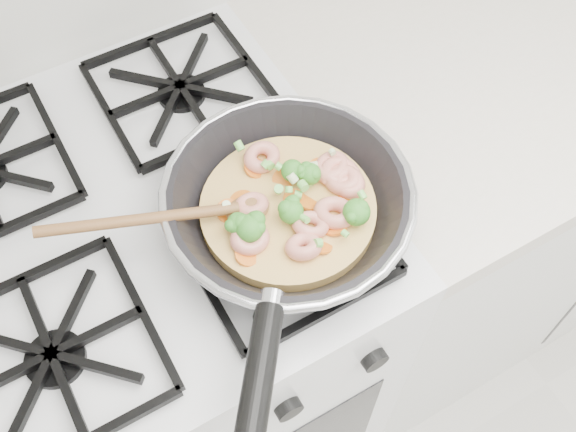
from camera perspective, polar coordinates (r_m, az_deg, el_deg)
stove at (r=1.30m, az=-9.52°, el=-10.17°), size 0.60×0.60×0.92m
counter_right at (r=1.57m, az=17.93°, el=3.68°), size 1.00×0.60×0.90m
skillet at (r=0.83m, az=-0.03°, el=0.72°), size 0.44×0.44×0.09m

